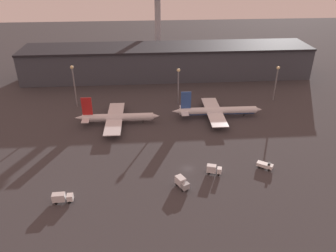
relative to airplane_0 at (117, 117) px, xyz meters
name	(u,v)px	position (x,y,z in m)	size (l,w,h in m)	color
ground	(188,169)	(28.96, -39.62, -3.10)	(600.00, 600.00, 0.00)	#383538
terminal_building	(167,61)	(28.96, 64.43, 6.96)	(181.25, 29.13, 20.04)	#3D424C
airplane_0	(117,117)	(0.00, 0.00, 0.00)	(40.36, 34.08, 13.64)	silver
airplane_1	(217,111)	(48.94, 3.30, 0.08)	(45.31, 33.06, 13.73)	white
service_vehicle_0	(62,197)	(-14.63, -55.04, -1.17)	(6.70, 2.49, 3.48)	white
service_vehicle_1	(265,165)	(58.30, -41.52, -1.71)	(6.20, 5.22, 2.93)	white
service_vehicle_2	(182,182)	(25.48, -50.16, -1.12)	(4.96, 6.29, 3.62)	#9EA3A8
service_vehicle_3	(214,169)	(38.12, -43.33, -1.15)	(5.81, 3.59, 3.56)	white
lamp_post_0	(74,81)	(-22.38, 21.06, 11.40)	(1.80, 1.80, 22.48)	slate
lamp_post_1	(178,81)	(31.54, 21.06, 9.77)	(1.80, 1.80, 19.58)	slate
lamp_post_2	(277,78)	(84.54, 21.06, 9.74)	(1.80, 1.80, 19.54)	slate
control_tower	(158,18)	(25.22, 109.89, 26.34)	(9.00, 9.00, 51.31)	#99999E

